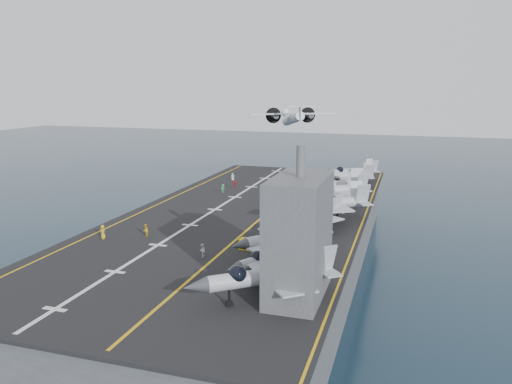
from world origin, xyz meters
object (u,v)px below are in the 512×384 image
(island_superstructure, at_px, (299,223))
(fighter_jet_0, at_px, (270,274))
(tow_cart_a, at_px, (248,244))
(transport_plane, at_px, (293,119))

(island_superstructure, distance_m, fighter_jet_0, 5.71)
(island_superstructure, relative_size, tow_cart_a, 6.89)
(fighter_jet_0, xyz_separation_m, tow_cart_a, (-6.88, 13.94, -1.99))
(tow_cart_a, bearing_deg, island_superstructure, -52.64)
(island_superstructure, height_order, tow_cart_a, island_superstructure)
(island_superstructure, bearing_deg, transport_plane, 103.61)
(island_superstructure, height_order, transport_plane, island_superstructure)
(island_superstructure, bearing_deg, tow_cart_a, 127.36)
(island_superstructure, distance_m, transport_plane, 89.10)
(island_superstructure, xyz_separation_m, tow_cart_a, (-9.25, 12.11, -6.85))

